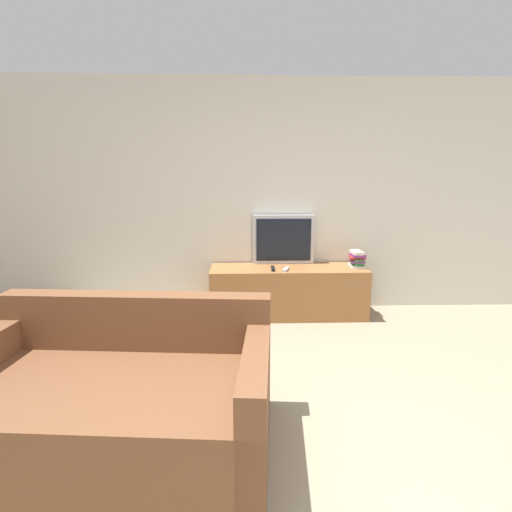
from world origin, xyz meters
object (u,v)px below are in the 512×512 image
(television, at_px, (283,239))
(remote_secondary, at_px, (286,269))
(couch, at_px, (117,400))
(tv_stand, at_px, (288,291))
(book_stack, at_px, (357,259))
(remote_on_stand, at_px, (273,269))

(television, distance_m, remote_secondary, 0.45)
(couch, bearing_deg, tv_stand, 65.38)
(couch, bearing_deg, television, 68.41)
(tv_stand, relative_size, television, 2.43)
(remote_secondary, bearing_deg, tv_stand, 73.41)
(couch, xyz_separation_m, book_stack, (1.98, 2.15, 0.37))
(tv_stand, bearing_deg, remote_secondary, -106.59)
(remote_on_stand, bearing_deg, remote_secondary, -18.04)
(book_stack, relative_size, remote_on_stand, 1.12)
(tv_stand, bearing_deg, couch, -119.42)
(tv_stand, height_order, remote_secondary, remote_secondary)
(couch, height_order, remote_on_stand, couch)
(book_stack, height_order, remote_on_stand, book_stack)
(television, height_order, book_stack, television)
(tv_stand, relative_size, book_stack, 7.67)
(television, xyz_separation_m, book_stack, (0.79, -0.24, -0.19))
(book_stack, distance_m, remote_secondary, 0.81)
(television, relative_size, remote_secondary, 3.81)
(book_stack, xyz_separation_m, remote_secondary, (-0.80, -0.13, -0.08))
(couch, relative_size, remote_secondary, 9.88)
(television, xyz_separation_m, remote_secondary, (-0.01, -0.36, -0.27))
(tv_stand, distance_m, book_stack, 0.84)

